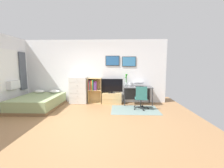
{
  "coord_description": "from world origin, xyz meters",
  "views": [
    {
      "loc": [
        1.0,
        -4.07,
        1.59
      ],
      "look_at": [
        0.78,
        1.5,
        0.92
      ],
      "focal_mm": 24.01,
      "sensor_mm": 36.0,
      "label": 1
    }
  ],
  "objects": [
    {
      "name": "wall_back_with_posters",
      "position": [
        0.01,
        2.43,
        1.36
      ],
      "size": [
        6.12,
        0.09,
        2.7
      ],
      "color": "white",
      "rests_on": "ground_plane"
    },
    {
      "name": "area_rug",
      "position": [
        1.62,
        1.26,
        0.0
      ],
      "size": [
        1.7,
        1.2,
        0.01
      ],
      "primitive_type": "cube",
      "color": "slate",
      "rests_on": "ground_plane"
    },
    {
      "name": "laptop",
      "position": [
        1.89,
        2.13,
        0.81
      ],
      "size": [
        0.42,
        0.45,
        0.17
      ],
      "rotation": [
        0.0,
        0.0,
        0.09
      ],
      "color": "#B7B7BC",
      "rests_on": "desk"
    },
    {
      "name": "television",
      "position": [
        0.75,
        2.15,
        0.75
      ],
      "size": [
        0.9,
        0.16,
        0.6
      ],
      "color": "black",
      "rests_on": "tv_stand"
    },
    {
      "name": "dresser",
      "position": [
        -0.67,
        2.15,
        0.57
      ],
      "size": [
        0.73,
        0.46,
        1.14
      ],
      "color": "silver",
      "rests_on": "ground_plane"
    },
    {
      "name": "desk",
      "position": [
        1.82,
        2.14,
        0.61
      ],
      "size": [
        1.16,
        0.61,
        0.74
      ],
      "color": "#4C4C4F",
      "rests_on": "ground_plane"
    },
    {
      "name": "tv_stand",
      "position": [
        0.75,
        2.17,
        0.23
      ],
      "size": [
        0.81,
        0.41,
        0.45
      ],
      "color": "tan",
      "rests_on": "ground_plane"
    },
    {
      "name": "bookshelf",
      "position": [
        -0.02,
        2.22,
        0.63
      ],
      "size": [
        0.57,
        0.3,
        1.08
      ],
      "color": "tan",
      "rests_on": "ground_plane"
    },
    {
      "name": "wine_glass",
      "position": [
        1.47,
        2.01,
        0.87
      ],
      "size": [
        0.07,
        0.07,
        0.18
      ],
      "color": "silver",
      "rests_on": "desk"
    },
    {
      "name": "computer_mouse",
      "position": [
        2.16,
        2.0,
        0.76
      ],
      "size": [
        0.06,
        0.1,
        0.03
      ],
      "primitive_type": "ellipsoid",
      "color": "#262628",
      "rests_on": "desk"
    },
    {
      "name": "ground_plane",
      "position": [
        0.0,
        0.0,
        0.0
      ],
      "size": [
        7.2,
        7.2,
        0.0
      ],
      "primitive_type": "plane",
      "color": "#936B44"
    },
    {
      "name": "bed",
      "position": [
        -2.0,
        1.39,
        0.23
      ],
      "size": [
        1.51,
        1.98,
        0.58
      ],
      "rotation": [
        0.0,
        0.0,
        0.01
      ],
      "color": "brown",
      "rests_on": "ground_plane"
    },
    {
      "name": "office_chair",
      "position": [
        1.85,
        1.3,
        0.46
      ],
      "size": [
        0.57,
        0.58,
        0.86
      ],
      "rotation": [
        0.0,
        0.0,
        -0.09
      ],
      "color": "#232326",
      "rests_on": "ground_plane"
    },
    {
      "name": "bamboo_vase",
      "position": [
        1.36,
        2.26,
        1.01
      ],
      "size": [
        0.1,
        0.1,
        0.52
      ],
      "color": "silver",
      "rests_on": "desk"
    }
  ]
}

